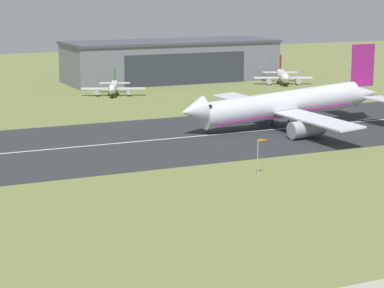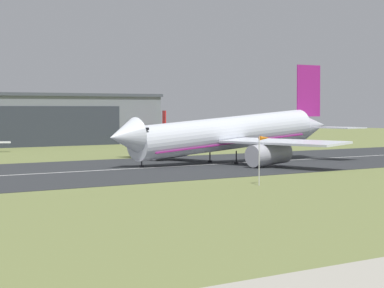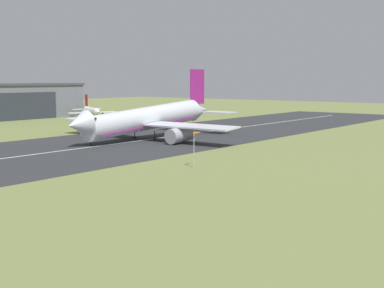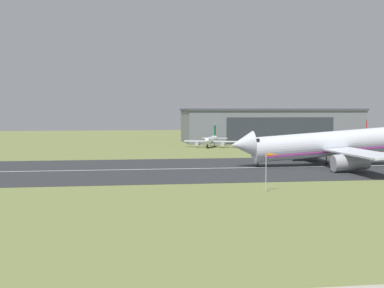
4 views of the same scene
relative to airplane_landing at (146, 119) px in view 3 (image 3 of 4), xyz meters
name	(u,v)px [view 3 (image 3 of 4)]	position (x,y,z in m)	size (l,w,h in m)	color
ground_plane	(246,205)	(-50.21, -64.41, -5.58)	(631.17, 631.17, 0.00)	olive
airplane_landing	(146,119)	(0.00, 0.00, 0.00)	(56.48, 60.25, 19.88)	silver
airplane_parked_west	(92,111)	(46.46, 75.02, -2.71)	(20.20, 21.14, 9.97)	white
windsock_pole	(197,135)	(-29.36, -40.23, 0.57)	(2.36, 0.79, 6.93)	#B7B7BC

